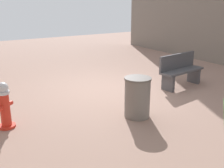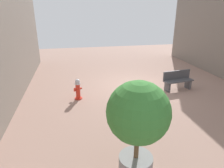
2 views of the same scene
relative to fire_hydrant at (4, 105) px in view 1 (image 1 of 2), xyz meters
name	(u,v)px [view 1 (image 1 of 2)]	position (x,y,z in m)	size (l,w,h in m)	color
ground_plane	(106,89)	(-2.91, -1.00, -0.47)	(23.40, 23.40, 0.00)	#9E7A6B
fire_hydrant	(4,105)	(0.00, 0.00, 0.00)	(0.38, 0.38, 0.94)	red
bench_near	(180,70)	(-4.93, -0.14, 0.02)	(1.56, 0.63, 0.95)	#4C4C51
trash_bin	(137,97)	(-2.53, 0.95, -0.03)	(0.58, 0.58, 0.88)	slate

